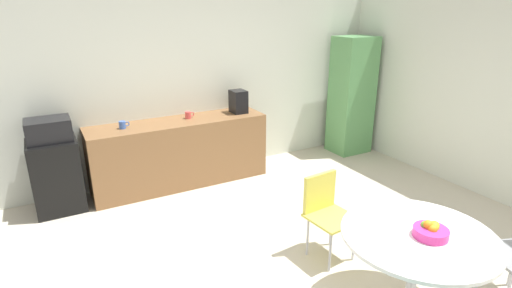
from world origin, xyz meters
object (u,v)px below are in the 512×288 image
(locker_cabinet, at_px, (352,96))
(round_table, at_px, (417,248))
(chair_yellow, at_px, (325,206))
(coffee_maker, at_px, (238,102))
(mug_white, at_px, (188,115))
(fruit_bowl, at_px, (431,231))
(mug_green, at_px, (123,125))
(mini_fridge, at_px, (57,175))
(microwave, at_px, (49,130))

(locker_cabinet, relative_size, round_table, 1.64)
(chair_yellow, relative_size, coffee_maker, 2.59)
(locker_cabinet, xyz_separation_m, mug_white, (-2.75, 0.15, 0.00))
(fruit_bowl, bearing_deg, mug_green, 114.87)
(chair_yellow, height_order, fruit_bowl, fruit_bowl)
(locker_cabinet, distance_m, round_table, 3.84)
(mug_green, relative_size, coffee_maker, 0.40)
(mini_fridge, relative_size, locker_cabinet, 0.46)
(mug_green, height_order, coffee_maker, coffee_maker)
(mug_green, bearing_deg, locker_cabinet, -1.54)
(mini_fridge, bearing_deg, mug_white, 1.61)
(locker_cabinet, relative_size, mug_green, 14.69)
(mini_fridge, xyz_separation_m, coffee_maker, (2.43, 0.00, 0.62))
(microwave, xyz_separation_m, chair_yellow, (2.23, -2.28, -0.48))
(fruit_bowl, height_order, mug_white, mug_white)
(microwave, distance_m, mug_white, 1.70)
(chair_yellow, bearing_deg, locker_cabinet, 44.52)
(microwave, bearing_deg, fruit_bowl, -54.68)
(mug_white, bearing_deg, coffee_maker, -3.72)
(mini_fridge, xyz_separation_m, mug_green, (0.82, -0.00, 0.51))
(fruit_bowl, bearing_deg, round_table, 125.10)
(mug_green, bearing_deg, mug_white, 3.30)
(locker_cabinet, height_order, mug_white, locker_cabinet)
(microwave, bearing_deg, round_table, -54.68)
(fruit_bowl, relative_size, mug_green, 1.99)
(mini_fridge, relative_size, chair_yellow, 1.05)
(mug_green, xyz_separation_m, coffee_maker, (1.61, 0.00, 0.11))
(round_table, xyz_separation_m, mug_white, (-0.63, 3.32, 0.34))
(locker_cabinet, distance_m, chair_yellow, 3.14)
(round_table, relative_size, mug_green, 8.98)
(locker_cabinet, bearing_deg, mug_green, 178.46)
(microwave, bearing_deg, chair_yellow, -45.66)
(mug_white, height_order, coffee_maker, coffee_maker)
(fruit_bowl, distance_m, coffee_maker, 3.35)
(locker_cabinet, xyz_separation_m, mug_green, (-3.63, 0.10, 0.00))
(mini_fridge, xyz_separation_m, locker_cabinet, (4.45, -0.10, 0.51))
(mug_white, height_order, mug_green, same)
(mini_fridge, xyz_separation_m, mug_white, (1.69, 0.05, 0.51))
(mug_white, bearing_deg, chair_yellow, -77.05)
(chair_yellow, distance_m, coffee_maker, 2.35)
(mini_fridge, bearing_deg, coffee_maker, 0.00)
(chair_yellow, distance_m, mug_green, 2.71)
(locker_cabinet, bearing_deg, microwave, 178.71)
(mug_white, bearing_deg, round_table, -79.33)
(mini_fridge, distance_m, coffee_maker, 2.51)
(microwave, height_order, mug_green, microwave)
(round_table, bearing_deg, mug_green, 114.65)
(microwave, height_order, locker_cabinet, locker_cabinet)
(mug_green, bearing_deg, fruit_bowl, -65.13)
(microwave, height_order, round_table, microwave)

